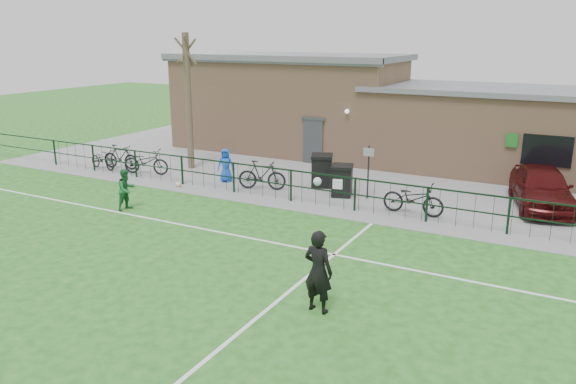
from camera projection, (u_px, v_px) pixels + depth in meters
The scene contains 21 objects.
ground at pixel (187, 296), 13.15m from camera, with size 90.00×90.00×0.00m, color #1F5B1A.
paving_strip at pixel (380, 174), 24.58m from camera, with size 34.00×13.00×0.02m, color gray.
pitch_line_touch at pixel (326, 208), 19.76m from camera, with size 28.00×0.10×0.01m, color white.
pitch_line_mid at pixel (272, 242), 16.54m from camera, with size 28.00×0.10×0.01m, color white.
pitch_line_perp at pixel (260, 316), 12.23m from camera, with size 0.10×16.00×0.01m, color white.
perimeter_fence at pixel (328, 191), 19.76m from camera, with size 28.00×0.10×1.20m, color black.
bare_tree at pixel (188, 102), 24.89m from camera, with size 0.30×0.30×6.00m, color #4A3D2D.
wheelie_bin_left at pixel (322, 172), 22.46m from camera, with size 0.79×0.90×1.20m, color black.
wheelie_bin_right at pixel (342, 181), 21.13m from camera, with size 0.73×0.82×1.10m, color black.
sign_post at pixel (368, 172), 20.65m from camera, with size 0.06×0.06×2.00m, color black.
car_maroon at pixel (542, 187), 19.59m from camera, with size 1.76×4.39×1.49m, color #3F0B0B.
bicycle_a at pixel (103, 159), 25.36m from camera, with size 0.59×1.69×0.89m, color black.
bicycle_b at pixel (120, 157), 25.38m from camera, with size 0.52×1.83×1.10m, color black.
bicycle_c at pixel (146, 162), 24.43m from camera, with size 0.73×2.09×1.10m, color black.
bicycle_d at pixel (262, 175), 21.98m from camera, with size 0.54×1.92×1.15m, color black.
bicycle_e at pixel (413, 199), 18.94m from camera, with size 0.73×2.10×1.10m, color black.
spectator_child at pixel (226, 165), 23.11m from camera, with size 0.68×0.44×1.39m, color blue.
goalkeeper_kick at pixel (318, 269), 12.25m from camera, with size 1.74×2.94×2.33m.
outfield_player at pixel (126, 189), 19.47m from camera, with size 0.71×0.55×1.45m, color #1C622F.
ball_ground at pixel (178, 185), 22.48m from camera, with size 0.22×0.22×0.22m, color white.
clubhouse at pixel (385, 114), 26.92m from camera, with size 24.25×5.40×4.96m.
Camera 1 is at (7.79, -9.43, 5.92)m, focal length 35.00 mm.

